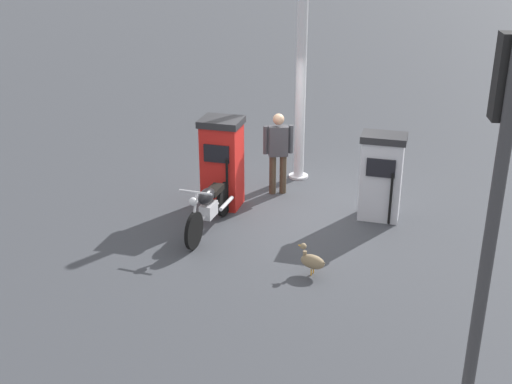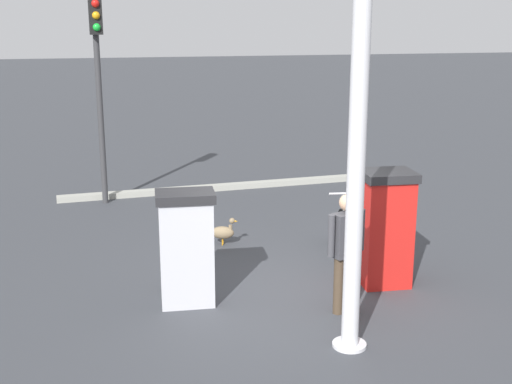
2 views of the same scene
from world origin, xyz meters
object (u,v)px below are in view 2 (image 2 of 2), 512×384
Objects in this scene: fuel_pump_far at (186,248)px; motorcycle_near_pump at (352,230)px; fuel_pump_near at (385,228)px; attendant_person at (346,246)px; wandering_duck at (223,232)px; roadside_traffic_light at (98,67)px; canopy_support_pole at (355,191)px.

motorcycle_near_pump is at bearing -68.32° from fuel_pump_far.
fuel_pump_near reaches higher than motorcycle_near_pump.
attendant_person reaches higher than wandering_duck.
wandering_duck is at bearing -22.77° from fuel_pump_far.
fuel_pump_far is 2.09m from attendant_person.
roadside_traffic_light is (6.14, 2.86, 1.90)m from attendant_person.
fuel_pump_far is 0.80× the size of motorcycle_near_pump.
fuel_pump_near is 1.19m from attendant_person.
motorcycle_near_pump is 0.47× the size of roadside_traffic_light.
fuel_pump_far is at bearing -170.32° from roadside_traffic_light.
roadside_traffic_light is at bearing 41.16° from motorcycle_near_pump.
roadside_traffic_light reaches higher than wandering_duck.
roadside_traffic_light is at bearing 9.68° from fuel_pump_far.
motorcycle_near_pump is 2.12m from attendant_person.
fuel_pump_far is 3.24× the size of wandering_duck.
roadside_traffic_light reaches higher than fuel_pump_near.
fuel_pump_far reaches higher than wandering_duck.
attendant_person is (-0.77, -1.94, 0.12)m from fuel_pump_far.
roadside_traffic_light is (3.14, 1.85, 2.57)m from wandering_duck.
wandering_duck is (2.23, 1.91, -0.62)m from fuel_pump_near.
roadside_traffic_light is 1.06× the size of canopy_support_pole.
motorcycle_near_pump is at bearing -22.34° from canopy_support_pole.
wandering_duck is (3.00, 1.01, -0.67)m from attendant_person.
fuel_pump_far is 0.37× the size of roadside_traffic_light.
canopy_support_pole is at bearing -169.59° from wandering_duck.
motorcycle_near_pump is 3.34m from canopy_support_pole.
roadside_traffic_light reaches higher than attendant_person.
canopy_support_pole is (-7.06, -2.57, -0.92)m from roadside_traffic_light.
roadside_traffic_light is 7.57m from canopy_support_pole.
fuel_pump_far is 5.81m from roadside_traffic_light.
attendant_person is at bearing 130.49° from fuel_pump_near.
roadside_traffic_light is at bearing 34.98° from fuel_pump_near.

